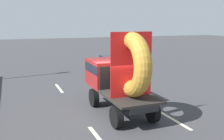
# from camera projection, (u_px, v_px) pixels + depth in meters

# --- Properties ---
(ground_plane) EXTENTS (120.00, 120.00, 0.00)m
(ground_plane) POSITION_uv_depth(u_px,v_px,m) (113.00, 114.00, 11.98)
(ground_plane) COLOR #38383A
(flatbed_truck) EXTENTS (2.02, 4.96, 3.89)m
(flatbed_truck) POSITION_uv_depth(u_px,v_px,m) (119.00, 74.00, 12.05)
(flatbed_truck) COLOR black
(flatbed_truck) RESTS_ON ground_plane
(distant_sedan) EXTENTS (1.72, 4.01, 1.31)m
(distant_sedan) POSITION_uv_depth(u_px,v_px,m) (111.00, 63.00, 22.95)
(distant_sedan) COLOR black
(distant_sedan) RESTS_ON ground_plane
(lane_dash_left_near) EXTENTS (0.16, 2.33, 0.01)m
(lane_dash_left_near) POSITION_uv_depth(u_px,v_px,m) (99.00, 139.00, 9.48)
(lane_dash_left_near) COLOR beige
(lane_dash_left_near) RESTS_ON ground_plane
(lane_dash_left_far) EXTENTS (0.16, 2.33, 0.01)m
(lane_dash_left_far) POSITION_uv_depth(u_px,v_px,m) (59.00, 88.00, 16.74)
(lane_dash_left_far) COLOR beige
(lane_dash_left_far) RESTS_ON ground_plane
(lane_dash_right_near) EXTENTS (0.16, 2.54, 0.01)m
(lane_dash_right_near) POSITION_uv_depth(u_px,v_px,m) (173.00, 119.00, 11.37)
(lane_dash_right_near) COLOR beige
(lane_dash_right_near) RESTS_ON ground_plane
(lane_dash_right_far) EXTENTS (0.16, 2.06, 0.01)m
(lane_dash_right_far) POSITION_uv_depth(u_px,v_px,m) (111.00, 83.00, 18.09)
(lane_dash_right_far) COLOR beige
(lane_dash_right_far) RESTS_ON ground_plane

